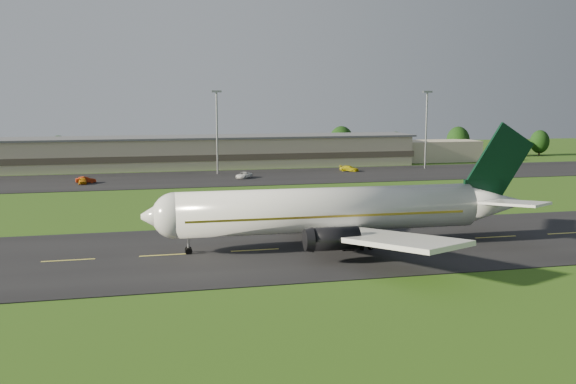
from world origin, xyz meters
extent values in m
plane|color=#204210|center=(0.00, 0.00, 0.00)|extent=(360.00, 360.00, 0.00)
cube|color=black|center=(0.00, 0.00, 0.05)|extent=(220.00, 30.00, 0.10)
cube|color=black|center=(0.00, 72.00, 0.05)|extent=(260.00, 30.00, 0.10)
cylinder|color=white|center=(9.37, 0.00, 4.80)|extent=(38.09, 6.24, 5.60)
sphere|color=white|center=(-9.63, 0.32, 4.80)|extent=(5.60, 5.60, 5.60)
cone|color=white|center=(-11.63, 0.35, 4.80)|extent=(4.09, 5.44, 5.38)
cone|color=white|center=(31.87, -0.38, 4.80)|extent=(9.09, 5.64, 5.49)
cube|color=olive|center=(8.87, 0.01, 4.45)|extent=(35.09, 6.23, 0.28)
cube|color=black|center=(-10.23, 0.33, 5.35)|extent=(2.05, 3.03, 0.65)
cube|color=white|center=(12.69, -11.06, 3.30)|extent=(13.87, 20.20, 2.20)
cube|color=white|center=(13.06, 10.94, 3.30)|extent=(14.35, 20.16, 2.20)
cube|color=white|center=(31.78, -5.38, 5.70)|extent=(7.43, 9.39, 0.91)
cube|color=white|center=(31.95, 4.62, 5.70)|extent=(7.62, 9.38, 0.91)
cube|color=black|center=(30.37, -0.35, 6.60)|extent=(5.01, 0.63, 3.00)
cube|color=black|center=(32.87, -0.39, 10.30)|extent=(9.44, 0.61, 10.55)
cylinder|color=black|center=(7.74, -7.97, 2.90)|extent=(5.64, 2.79, 2.70)
cylinder|color=black|center=(8.01, 8.02, 2.90)|extent=(5.64, 2.79, 2.70)
cube|color=#C0B093|center=(0.00, 96.00, 4.00)|extent=(120.00, 15.00, 8.00)
cube|color=#4C4438|center=(0.00, 96.00, 3.20)|extent=(121.00, 15.40, 1.60)
cube|color=#595B60|center=(0.00, 96.00, 8.15)|extent=(122.00, 16.00, 0.50)
cube|color=#C0B093|center=(70.00, 98.00, 3.00)|extent=(28.00, 11.00, 6.00)
cylinder|color=gray|center=(5.00, 80.00, 10.00)|extent=(0.44, 0.44, 20.00)
cube|color=gray|center=(5.00, 80.00, 20.10)|extent=(2.40, 1.20, 0.50)
cylinder|color=gray|center=(60.00, 80.00, 10.00)|extent=(0.44, 0.44, 20.00)
cube|color=gray|center=(60.00, 80.00, 20.10)|extent=(2.40, 1.20, 0.50)
cylinder|color=black|center=(-34.67, 105.02, 1.34)|extent=(0.56, 0.56, 2.69)
ellipsoid|color=black|center=(-34.67, 105.02, 4.63)|extent=(6.28, 6.28, 7.85)
cylinder|color=black|center=(45.18, 106.36, 1.60)|extent=(0.56, 0.56, 3.21)
ellipsoid|color=black|center=(45.18, 106.36, 5.52)|extent=(7.48, 7.48, 9.35)
cylinder|color=black|center=(62.49, 106.57, 1.31)|extent=(0.56, 0.56, 2.62)
ellipsoid|color=black|center=(62.49, 106.57, 4.51)|extent=(6.10, 6.10, 7.63)
cylinder|color=black|center=(82.90, 105.69, 1.52)|extent=(0.56, 0.56, 3.05)
ellipsoid|color=black|center=(82.90, 105.69, 5.25)|extent=(7.11, 7.11, 8.89)
cylinder|color=black|center=(99.22, 106.63, 1.27)|extent=(0.56, 0.56, 2.54)
ellipsoid|color=black|center=(99.22, 106.63, 4.38)|extent=(5.93, 5.93, 7.41)
cylinder|color=black|center=(112.54, 107.10, 1.28)|extent=(0.56, 0.56, 2.57)
ellipsoid|color=black|center=(112.54, 107.10, 4.42)|extent=(5.99, 5.99, 7.49)
imported|color=#C77D0B|center=(-25.80, 68.10, 0.82)|extent=(1.97, 4.33, 1.44)
imported|color=maroon|center=(-25.24, 69.44, 0.81)|extent=(4.49, 2.22, 1.42)
imported|color=white|center=(9.88, 70.10, 0.79)|extent=(4.83, 5.38, 1.39)
imported|color=#C1B40B|center=(38.14, 77.68, 0.81)|extent=(5.14, 4.54, 1.43)
camera|label=1|loc=(-13.48, -76.19, 18.92)|focal=40.00mm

